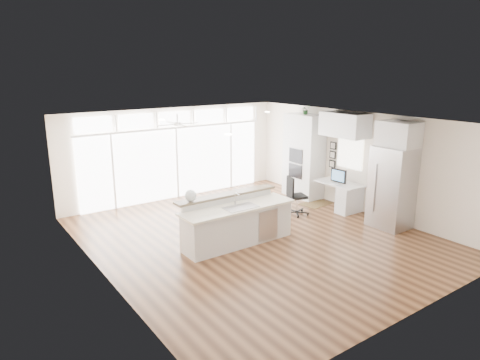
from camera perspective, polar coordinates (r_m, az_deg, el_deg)
floor at (r=10.04m, az=2.16°, el=-7.66°), size 7.00×8.00×0.02m
ceiling at (r=9.35m, az=2.32°, el=7.88°), size 7.00×8.00×0.02m
wall_back at (r=12.93m, az=-8.65°, el=3.57°), size 7.00×0.04×2.70m
wall_front at (r=7.04m, az=22.66°, el=-6.96°), size 7.00×0.04×2.70m
wall_left at (r=8.05m, az=-17.97°, el=-3.84°), size 0.04×8.00×2.70m
wall_right at (r=12.01m, az=15.61°, el=2.34°), size 0.04×8.00×2.70m
glass_wall at (r=12.94m, az=-8.48°, el=2.23°), size 5.80×0.06×2.08m
transom_row at (r=12.72m, az=-8.70°, el=8.09°), size 5.90×0.06×0.40m
desk_window at (r=12.13m, az=14.46°, el=3.50°), size 0.04×0.85×0.85m
ceiling_fan at (r=11.47m, az=-8.37°, el=7.90°), size 1.16×1.16×0.32m
recessed_lights at (r=9.51m, az=1.58°, el=7.88°), size 3.40×3.00×0.02m
oven_cabinet at (r=12.98m, az=8.51°, el=3.18°), size 0.64×1.20×2.50m
desk_nook at (r=12.16m, az=13.10°, el=-2.07°), size 0.72×1.30×0.76m
upper_cabinets at (r=11.79m, az=13.78°, el=7.17°), size 0.64×1.30×0.64m
refrigerator at (r=11.01m, az=19.61°, el=-0.96°), size 0.76×0.90×2.00m
fridge_cabinet at (r=10.80m, az=20.39°, el=5.75°), size 0.64×0.90×0.60m
framed_photos at (r=12.56m, az=12.27°, el=3.31°), size 0.06×0.22×0.80m
kitchen_island at (r=9.50m, az=-0.28°, el=-5.48°), size 2.67×1.01×1.06m
rug at (r=12.59m, az=10.05°, el=-3.12°), size 0.92×0.71×0.01m
office_chair at (r=11.45m, az=7.64°, el=-2.12°), size 0.67×0.64×1.04m
fishbowl at (r=9.14m, az=-6.62°, el=-2.06°), size 0.28×0.28×0.25m
monitor at (r=11.95m, az=13.01°, el=0.57°), size 0.11×0.51×0.42m
keyboard at (r=11.88m, az=12.40°, el=-0.49°), size 0.14×0.30×0.01m
potted_plant at (r=12.79m, az=8.74°, el=9.13°), size 0.27×0.30×0.21m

